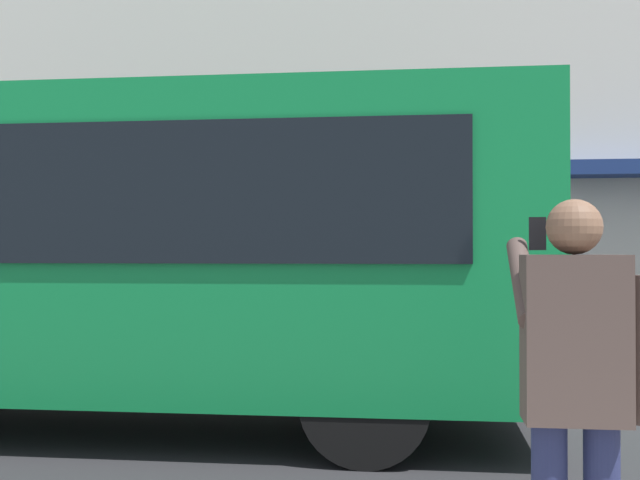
{
  "coord_description": "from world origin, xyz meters",
  "views": [
    {
      "loc": [
        0.79,
        7.64,
        1.64
      ],
      "look_at": [
        1.75,
        0.06,
        1.75
      ],
      "focal_mm": 45.2,
      "sensor_mm": 36.0,
      "label": 1
    }
  ],
  "objects": [
    {
      "name": "ground_plane",
      "position": [
        0.0,
        0.0,
        0.0
      ],
      "size": [
        60.0,
        60.0,
        0.0
      ],
      "primitive_type": "plane",
      "color": "#232326"
    },
    {
      "name": "pedestrian_photographer",
      "position": [
        0.19,
        4.36,
        1.14
      ],
      "size": [
        0.53,
        0.52,
        1.7
      ],
      "color": "#1E2347",
      "rests_on": "sidewalk_curb"
    },
    {
      "name": "red_bus",
      "position": [
        4.24,
        0.41,
        1.68
      ],
      "size": [
        9.05,
        2.54,
        3.08
      ],
      "color": "#0F7238",
      "rests_on": "ground_plane"
    },
    {
      "name": "building_facade_far",
      "position": [
        -0.02,
        -6.8,
        5.99
      ],
      "size": [
        28.0,
        1.55,
        12.0
      ],
      "color": "beige",
      "rests_on": "ground_plane"
    }
  ]
}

